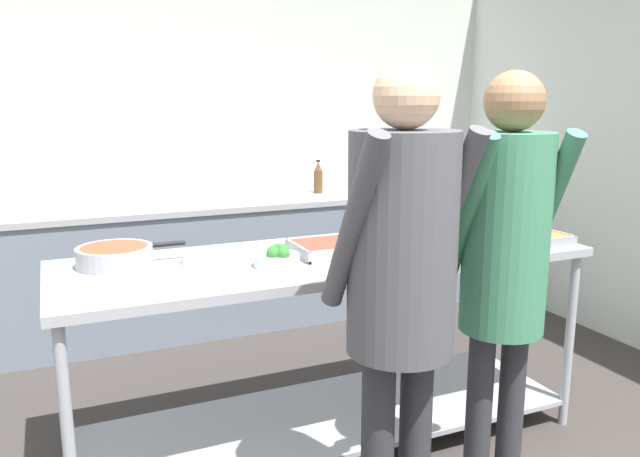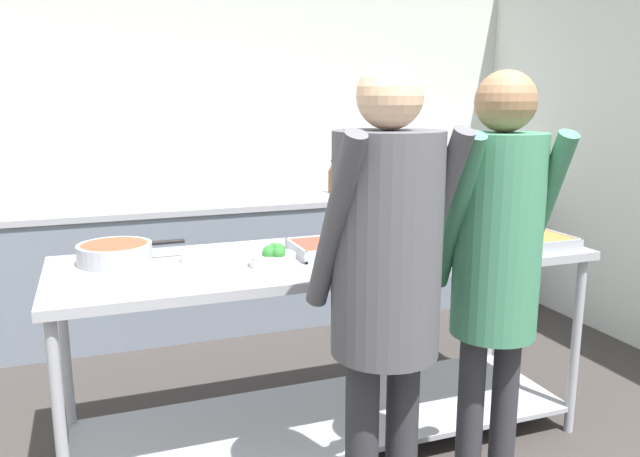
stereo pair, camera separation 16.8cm
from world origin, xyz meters
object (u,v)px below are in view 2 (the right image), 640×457
object	(u,v)px
plate_stack	(207,256)
broccoli_bowl	(273,257)
serving_tray_greens	(341,247)
serving_tray_vegetables	(416,235)
serving_tray_roast	(526,241)
guest_serving_left	(386,270)
water_bottle	(333,178)
sauce_pan	(115,252)
guest_serving_right	(497,254)

from	to	relation	value
plate_stack	broccoli_bowl	distance (m)	0.31
serving_tray_greens	serving_tray_vegetables	size ratio (longest dim) A/B	1.15
serving_tray_greens	serving_tray_roast	xyz separation A→B (m)	(0.88, -0.19, 0.00)
broccoli_bowl	serving_tray_vegetables	bearing A→B (deg)	15.88
serving_tray_vegetables	guest_serving_left	world-z (taller)	guest_serving_left
serving_tray_vegetables	serving_tray_roast	size ratio (longest dim) A/B	0.99
guest_serving_left	broccoli_bowl	bearing A→B (deg)	104.29
broccoli_bowl	serving_tray_greens	world-z (taller)	broccoli_bowl
plate_stack	serving_tray_greens	xyz separation A→B (m)	(0.60, -0.07, 0.01)
guest_serving_left	plate_stack	bearing A→B (deg)	115.56
serving_tray_roast	water_bottle	distance (m)	2.01
plate_stack	serving_tray_vegetables	size ratio (longest dim) A/B	0.60
plate_stack	serving_tray_vegetables	distance (m)	1.05
broccoli_bowl	guest_serving_left	bearing A→B (deg)	-75.71
serving_tray_greens	guest_serving_left	distance (m)	0.85
serving_tray_greens	serving_tray_roast	world-z (taller)	same
serving_tray_greens	serving_tray_roast	bearing A→B (deg)	-12.45
serving_tray_greens	sauce_pan	bearing A→B (deg)	170.29
serving_tray_roast	guest_serving_right	distance (m)	0.85
serving_tray_roast	water_bottle	xyz separation A→B (m)	(-0.21, 1.99, 0.08)
serving_tray_greens	broccoli_bowl	bearing A→B (deg)	-161.94
serving_tray_roast	guest_serving_right	size ratio (longest dim) A/B	0.23
water_bottle	plate_stack	bearing A→B (deg)	-126.21
serving_tray_vegetables	serving_tray_roast	xyz separation A→B (m)	(0.43, -0.31, -0.00)
guest_serving_right	serving_tray_greens	bearing A→B (deg)	109.76
water_bottle	serving_tray_roast	bearing A→B (deg)	-83.85
sauce_pan	serving_tray_roast	distance (m)	1.89
serving_tray_greens	serving_tray_roast	size ratio (longest dim) A/B	1.13
guest_serving_right	water_bottle	bearing A→B (deg)	81.60
serving_tray_greens	guest_serving_left	size ratio (longest dim) A/B	0.26
serving_tray_vegetables	guest_serving_right	bearing A→B (deg)	-100.80
serving_tray_vegetables	plate_stack	bearing A→B (deg)	-177.83
plate_stack	serving_tray_roast	size ratio (longest dim) A/B	0.59
broccoli_bowl	guest_serving_left	xyz separation A→B (m)	(0.18, -0.71, 0.11)
plate_stack	guest_serving_left	distance (m)	1.00
plate_stack	guest_serving_left	bearing A→B (deg)	-64.44
serving_tray_roast	guest_serving_right	xyz separation A→B (m)	(-0.60, -0.59, 0.13)
serving_tray_greens	serving_tray_vegetables	bearing A→B (deg)	14.13
serving_tray_greens	water_bottle	size ratio (longest dim) A/B	1.78
broccoli_bowl	serving_tray_roast	distance (m)	1.23
serving_tray_vegetables	serving_tray_roast	world-z (taller)	same
serving_tray_greens	guest_serving_right	xyz separation A→B (m)	(0.28, -0.78, 0.13)
sauce_pan	plate_stack	xyz separation A→B (m)	(0.38, -0.09, -0.03)
plate_stack	guest_serving_right	distance (m)	1.24
broccoli_bowl	serving_tray_vegetables	size ratio (longest dim) A/B	0.50
plate_stack	serving_tray_greens	distance (m)	0.61
plate_stack	water_bottle	xyz separation A→B (m)	(1.26, 1.73, 0.08)
broccoli_bowl	serving_tray_vegetables	xyz separation A→B (m)	(0.81, 0.23, -0.01)
plate_stack	serving_tray_vegetables	world-z (taller)	serving_tray_vegetables
broccoli_bowl	serving_tray_greens	bearing A→B (deg)	18.06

